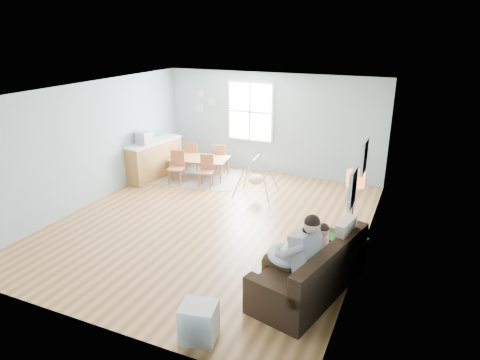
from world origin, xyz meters
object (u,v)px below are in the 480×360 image
at_px(father, 296,253).
at_px(toddler, 316,243).
at_px(counter, 154,159).
at_px(storage_cube, 198,322).
at_px(chair_se, 206,169).
at_px(chair_nw, 192,154).
at_px(chair_ne, 220,157).
at_px(monitor, 144,138).
at_px(baby_swing, 256,179).
at_px(sofa, 313,274).
at_px(dining_table, 199,168).
at_px(chair_sw, 177,165).
at_px(floor_lamp, 355,186).

height_order(father, toddler, father).
height_order(toddler, counter, toddler).
distance_m(storage_cube, chair_se, 5.64).
bearing_deg(storage_cube, chair_nw, 120.42).
xyz_separation_m(father, storage_cube, (-0.87, -1.34, -0.50)).
bearing_deg(father, chair_ne, 127.04).
bearing_deg(storage_cube, monitor, 131.40).
height_order(father, baby_swing, father).
bearing_deg(baby_swing, sofa, -55.75).
bearing_deg(chair_ne, counter, -143.11).
distance_m(chair_se, chair_ne, 1.10).
xyz_separation_m(chair_nw, monitor, (-0.65, -1.26, 0.70)).
bearing_deg(dining_table, storage_cube, -70.74).
height_order(father, chair_nw, father).
distance_m(dining_table, chair_sw, 0.71).
xyz_separation_m(toddler, dining_table, (-4.08, 3.68, -0.46)).
height_order(chair_se, monitor, monitor).
relative_size(chair_sw, chair_nw, 1.05).
bearing_deg(counter, dining_table, 22.05).
height_order(storage_cube, counter, counter).
height_order(chair_se, chair_nw, chair_nw).
distance_m(father, chair_ne, 5.99).
distance_m(father, floor_lamp, 1.87).
distance_m(sofa, father, 0.56).
xyz_separation_m(father, chair_nw, (-4.39, 4.64, -0.31)).
xyz_separation_m(sofa, father, (-0.20, -0.26, 0.45)).
height_order(storage_cube, chair_se, chair_se).
bearing_deg(chair_sw, counter, 168.61).
height_order(storage_cube, baby_swing, baby_swing).
xyz_separation_m(monitor, baby_swing, (2.99, 0.19, -0.73)).
height_order(chair_nw, counter, counter).
distance_m(storage_cube, baby_swing, 5.05).
height_order(monitor, baby_swing, monitor).
height_order(toddler, monitor, monitor).
relative_size(chair_se, chair_nw, 0.99).
bearing_deg(floor_lamp, chair_sw, 158.84).
bearing_deg(counter, chair_nw, 56.03).
relative_size(storage_cube, counter, 0.29).
height_order(chair_se, chair_ne, chair_se).
xyz_separation_m(chair_sw, chair_nw, (-0.17, 1.08, -0.02)).
distance_m(floor_lamp, chair_nw, 5.74).
relative_size(sofa, dining_table, 1.50).
relative_size(dining_table, chair_se, 1.90).
height_order(counter, baby_swing, counter).
bearing_deg(counter, chair_sw, -11.39).
height_order(chair_sw, monitor, monitor).
distance_m(chair_se, counter, 1.58).
bearing_deg(monitor, chair_sw, 12.08).
height_order(floor_lamp, chair_se, floor_lamp).
bearing_deg(sofa, floor_lamp, 78.85).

